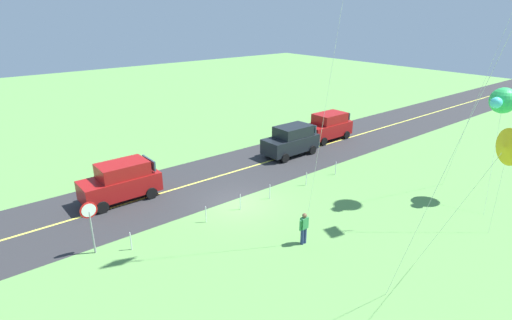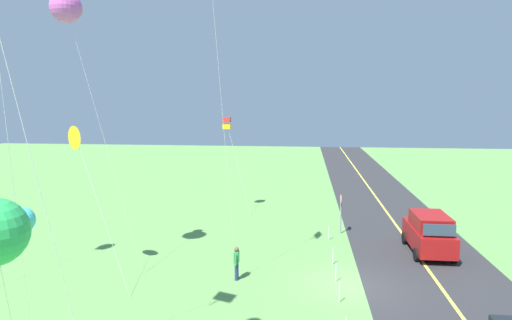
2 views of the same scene
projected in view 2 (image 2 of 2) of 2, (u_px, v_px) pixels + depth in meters
The scene contains 13 objects.
ground_plane at pixel (352, 287), 20.39m from camera, with size 120.00×120.00×0.10m, color #60994C.
asphalt_road at pixel (443, 290), 19.95m from camera, with size 120.00×7.00×0.00m, color #2D2D30.
road_centre_stripe at pixel (443, 290), 19.95m from camera, with size 120.00×0.16×0.00m, color #E5E04C.
car_suv_foreground at pixel (429, 233), 24.56m from camera, with size 4.40×2.12×2.24m.
stop_sign at pixel (341, 206), 28.06m from camera, with size 0.76×0.08×2.56m.
person_adult_near at pixel (237, 262), 20.97m from camera, with size 0.58×0.22×1.60m.
kite_blue_mid at pixel (76, 138), 20.57m from camera, with size 2.40×3.67×7.25m.
kite_yellow_high at pixel (67, 7), 20.03m from camera, with size 1.90×3.73×13.25m.
kite_cyan_top at pixel (227, 123), 32.96m from camera, with size 1.53×2.21×7.13m.
fence_post_2 at pixel (339, 292), 18.63m from camera, with size 0.05×0.05×0.90m, color silver.
fence_post_3 at pixel (336, 273), 20.76m from camera, with size 0.05×0.05×0.90m, color silver.
fence_post_4 at pixel (333, 256), 22.95m from camera, with size 0.05×0.05×0.90m, color silver.
fence_post_5 at pixel (329, 233), 26.95m from camera, with size 0.05×0.05×0.90m, color silver.
Camera 2 is at (-19.77, 2.24, 8.46)m, focal length 31.32 mm.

